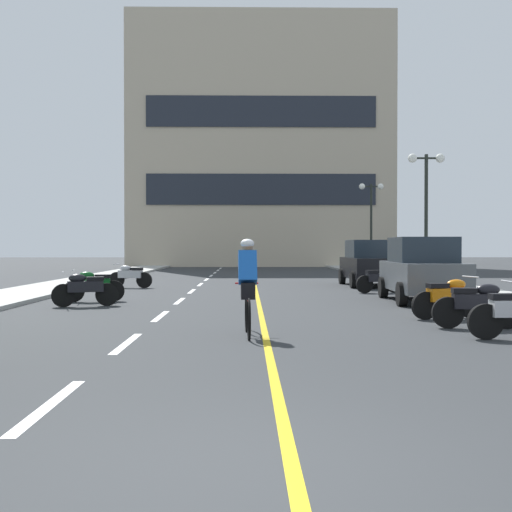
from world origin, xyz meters
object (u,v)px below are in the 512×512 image
object	(u,v)px
street_lamp_mid	(426,188)
cyclist_rider	(248,285)
motorcycle_6	(380,279)
motorcycle_2	(478,304)
street_lamp_far	(371,207)
motorcycle_3	(448,297)
motorcycle_7	(130,275)
parked_car_near	(422,269)
motorcycle_4	(85,288)
parked_car_mid	(369,263)
motorcycle_5	(93,285)

from	to	relation	value
street_lamp_mid	cyclist_rider	size ratio (longest dim) A/B	2.89
motorcycle_6	street_lamp_mid	bearing A→B (deg)	55.32
motorcycle_2	street_lamp_far	bearing A→B (deg)	83.39
motorcycle_3	motorcycle_7	distance (m)	13.65
street_lamp_far	motorcycle_7	size ratio (longest dim) A/B	3.08
street_lamp_mid	motorcycle_2	xyz separation A→B (m)	(-2.72, -13.18, -3.39)
parked_car_near	cyclist_rider	xyz separation A→B (m)	(-4.92, -6.76, -0.03)
motorcycle_4	motorcycle_2	bearing A→B (deg)	-28.15
parked_car_near	motorcycle_2	bearing A→B (deg)	-95.44
motorcycle_4	motorcycle_7	world-z (taller)	same
motorcycle_2	motorcycle_4	xyz separation A→B (m)	(-8.58, 4.59, 0.00)
street_lamp_mid	motorcycle_6	distance (m)	5.73
street_lamp_mid	parked_car_mid	size ratio (longest dim) A/B	1.22
street_lamp_mid	cyclist_rider	distance (m)	16.01
motorcycle_4	motorcycle_7	distance (m)	7.53
street_lamp_mid	motorcycle_7	xyz separation A→B (m)	(-11.51, -1.07, -3.39)
street_lamp_far	cyclist_rider	size ratio (longest dim) A/B	2.93
parked_car_near	motorcycle_3	xyz separation A→B (m)	(-0.60, -4.25, -0.44)
motorcycle_5	motorcycle_6	xyz separation A→B (m)	(8.80, 3.35, 0.00)
parked_car_mid	motorcycle_4	bearing A→B (deg)	-136.41
motorcycle_3	motorcycle_7	size ratio (longest dim) A/B	0.99
motorcycle_6	motorcycle_7	bearing A→B (deg)	162.94
motorcycle_3	motorcycle_5	distance (m)	9.72
street_lamp_far	motorcycle_2	size ratio (longest dim) A/B	3.05
parked_car_near	cyclist_rider	distance (m)	8.36
street_lamp_mid	parked_car_mid	bearing A→B (deg)	179.65
street_lamp_mid	street_lamp_far	xyz separation A→B (m)	(0.25, 12.50, 0.04)
parked_car_mid	motorcycle_3	world-z (taller)	parked_car_mid
motorcycle_3	motorcycle_5	xyz separation A→B (m)	(-8.67, 4.39, 0.00)
parked_car_mid	motorcycle_7	world-z (taller)	parked_car_mid
motorcycle_3	motorcycle_6	size ratio (longest dim) A/B	1.00
motorcycle_2	motorcycle_4	distance (m)	9.73
street_lamp_far	cyclist_rider	xyz separation A→B (m)	(-7.34, -26.54, -3.02)
street_lamp_mid	motorcycle_6	world-z (taller)	street_lamp_mid
street_lamp_far	motorcycle_4	xyz separation A→B (m)	(-11.56, -21.09, -3.44)
motorcycle_2	motorcycle_3	xyz separation A→B (m)	(-0.04, 1.65, 0.00)
motorcycle_2	motorcycle_6	size ratio (longest dim) A/B	1.02
parked_car_mid	cyclist_rider	xyz separation A→B (m)	(-4.82, -14.06, -0.03)
motorcycle_2	motorcycle_6	xyz separation A→B (m)	(0.10, 9.39, 0.00)
street_lamp_mid	motorcycle_6	size ratio (longest dim) A/B	3.07
motorcycle_2	motorcycle_7	size ratio (longest dim) A/B	1.01
motorcycle_6	parked_car_mid	bearing A→B (deg)	84.59
cyclist_rider	parked_car_mid	bearing A→B (deg)	71.08
motorcycle_4	street_lamp_far	bearing A→B (deg)	61.27
parked_car_near	street_lamp_far	bearing A→B (deg)	83.04
motorcycle_2	motorcycle_5	size ratio (longest dim) A/B	1.01
street_lamp_mid	street_lamp_far	size ratio (longest dim) A/B	0.99
motorcycle_4	motorcycle_6	world-z (taller)	same
street_lamp_far	parked_car_near	world-z (taller)	street_lamp_far
street_lamp_mid	cyclist_rider	world-z (taller)	street_lamp_mid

